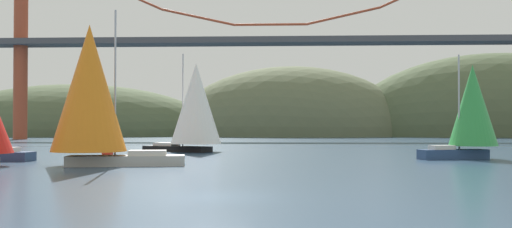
% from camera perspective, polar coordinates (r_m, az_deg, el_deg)
% --- Properties ---
extents(ground_plane, '(360.00, 360.00, 0.00)m').
position_cam_1_polar(ground_plane, '(23.73, -3.54, -8.05)').
color(ground_plane, '#2D4760').
extents(headland_right, '(83.76, 44.00, 44.20)m').
position_cam_1_polar(headland_right, '(168.55, 22.55, -2.00)').
color(headland_right, '#4C5B3D').
rests_on(headland_right, ground_plane).
extents(headland_left, '(81.33, 44.00, 28.33)m').
position_cam_1_polar(headland_left, '(168.56, -17.36, -2.04)').
color(headland_left, '#4C5B3D').
rests_on(headland_left, ground_plane).
extents(headland_center, '(65.85, 44.00, 37.58)m').
position_cam_1_polar(headland_center, '(158.47, 3.50, -2.15)').
color(headland_center, '#5B6647').
rests_on(headland_center, ground_plane).
extents(suspension_bridge, '(139.27, 6.00, 43.21)m').
position_cam_1_polar(suspension_bridge, '(119.79, 1.38, 7.47)').
color(suspension_bridge, '#A34228').
rests_on(suspension_bridge, ground_plane).
extents(sailboat_green_sail, '(7.37, 4.98, 8.88)m').
position_cam_1_polar(sailboat_green_sail, '(53.22, 20.22, 0.50)').
color(sailboat_green_sail, navy).
rests_on(sailboat_green_sail, ground_plane).
extents(sailboat_orange_sail, '(9.79, 5.99, 11.08)m').
position_cam_1_polar(sailboat_orange_sail, '(42.96, -15.71, 2.08)').
color(sailboat_orange_sail, '#B7B2A8').
rests_on(sailboat_orange_sail, ground_plane).
extents(sailboat_white_mainsail, '(10.05, 7.82, 10.69)m').
position_cam_1_polar(sailboat_white_mainsail, '(63.24, -5.95, 0.84)').
color(sailboat_white_mainsail, black).
rests_on(sailboat_white_mainsail, ground_plane).
extents(channel_buoy, '(1.10, 1.10, 2.64)m').
position_cam_1_polar(channel_buoy, '(57.41, -14.27, -3.57)').
color(channel_buoy, red).
rests_on(channel_buoy, ground_plane).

